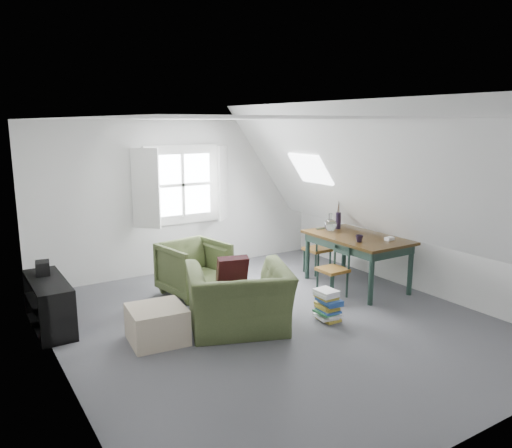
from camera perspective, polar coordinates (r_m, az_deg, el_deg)
floor at (r=6.37m, az=2.12°, el=-11.19°), size 5.50×5.50×0.00m
ceiling at (r=5.87m, az=2.30°, el=11.92°), size 5.50×5.50×0.00m
wall_back at (r=8.38m, az=-8.46°, el=3.13°), size 5.00×0.00×5.00m
wall_front at (r=4.11m, az=24.52°, el=-6.73°), size 5.00×0.00×5.00m
wall_left at (r=5.06m, az=-21.92°, el=-3.16°), size 0.00×5.50×5.50m
wall_right at (r=7.67m, az=17.85°, el=1.91°), size 0.00×5.50×5.50m
slope_left at (r=5.20m, az=-12.03°, el=3.71°), size 3.19×5.50×4.48m
slope_right at (r=6.90m, az=12.99°, el=5.56°), size 3.19×5.50×4.48m
dormer_window at (r=8.28m, az=-8.30°, el=4.43°), size 1.71×0.35×1.30m
skylight at (r=7.87m, az=6.26°, el=6.28°), size 0.35×0.75×0.47m
armchair_near at (r=6.17m, az=-1.96°, el=-11.97°), size 1.48×1.39×0.77m
armchair_far at (r=7.41m, az=-7.01°, el=-7.93°), size 0.97×0.99×0.78m
throw_pillow at (r=6.05m, az=-2.73°, el=-5.37°), size 0.41×0.30×0.39m
ottoman at (r=5.91m, az=-11.24°, el=-11.16°), size 0.67×0.67×0.41m
dining_table at (r=7.66m, az=11.48°, el=-2.10°), size 0.94×1.57×0.79m
demijohn at (r=7.84m, az=8.49°, el=-0.05°), size 0.20×0.20×0.28m
vase_twigs at (r=8.07m, az=9.38°, el=0.49°), size 0.08×0.09×0.66m
cup at (r=7.25m, az=11.70°, el=-2.03°), size 0.12×0.12×0.10m
paper_box at (r=7.46m, az=15.01°, el=-1.64°), size 0.14×0.10×0.04m
dining_chair_far at (r=8.27m, az=7.17°, el=-2.82°), size 0.38×0.38×0.80m
dining_chair_near at (r=7.24m, az=8.93°, el=-5.04°), size 0.37×0.37×0.79m
media_shelf at (r=6.58m, az=-22.49°, el=-8.78°), size 0.40×1.19×0.61m
electronics_box at (r=6.73m, az=-23.19°, el=-4.69°), size 0.19×0.25×0.18m
magazine_stack at (r=6.43m, az=8.18°, el=-9.17°), size 0.30×0.35×0.40m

